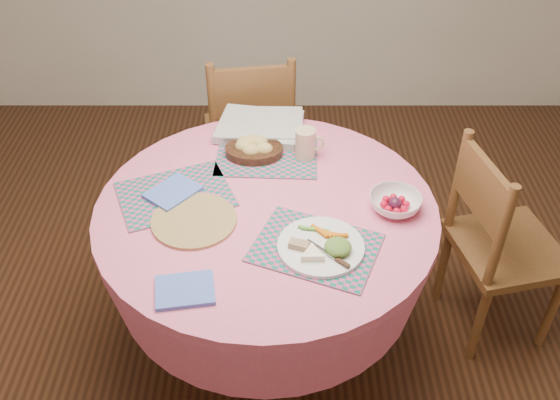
{
  "coord_description": "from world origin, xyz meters",
  "views": [
    {
      "loc": [
        0.05,
        -1.73,
        2.18
      ],
      "look_at": [
        0.05,
        0.0,
        0.78
      ],
      "focal_mm": 40.0,
      "sensor_mm": 36.0,
      "label": 1
    }
  ],
  "objects": [
    {
      "name": "napkin_near",
      "position": [
        -0.24,
        -0.41,
        0.76
      ],
      "size": [
        0.2,
        0.17,
        0.01
      ],
      "primitive_type": "cube",
      "rotation": [
        0.0,
        0.0,
        0.16
      ],
      "color": "#506ED0",
      "rests_on": "dining_table"
    },
    {
      "name": "wicker_trivet",
      "position": [
        -0.25,
        -0.08,
        0.76
      ],
      "size": [
        0.3,
        0.3,
        0.01
      ],
      "primitive_type": "cylinder",
      "color": "olive",
      "rests_on": "dining_table"
    },
    {
      "name": "bread_bowl",
      "position": [
        -0.05,
        0.32,
        0.79
      ],
      "size": [
        0.23,
        0.23,
        0.08
      ],
      "color": "black",
      "rests_on": "placemat_back"
    },
    {
      "name": "placemat_front",
      "position": [
        0.17,
        -0.22,
        0.75
      ],
      "size": [
        0.48,
        0.43,
        0.01
      ],
      "primitive_type": "cube",
      "rotation": [
        0.0,
        0.0,
        -0.39
      ],
      "color": "#126859",
      "rests_on": "dining_table"
    },
    {
      "name": "dining_table",
      "position": [
        0.0,
        0.0,
        0.56
      ],
      "size": [
        1.24,
        1.24,
        0.75
      ],
      "color": "pink",
      "rests_on": "ground"
    },
    {
      "name": "newspaper_stack",
      "position": [
        -0.03,
        0.5,
        0.78
      ],
      "size": [
        0.38,
        0.32,
        0.04
      ],
      "rotation": [
        0.0,
        0.0,
        -0.17
      ],
      "color": "silver",
      "rests_on": "dining_table"
    },
    {
      "name": "dinner_plate",
      "position": [
        0.19,
        -0.23,
        0.77
      ],
      "size": [
        0.29,
        0.29,
        0.05
      ],
      "rotation": [
        0.0,
        0.0,
        -0.33
      ],
      "color": "white",
      "rests_on": "placemat_front"
    },
    {
      "name": "chair_right",
      "position": [
        0.92,
        0.11,
        0.48
      ],
      "size": [
        0.49,
        0.5,
        0.91
      ],
      "rotation": [
        0.0,
        0.0,
        1.79
      ],
      "color": "brown",
      "rests_on": "ground"
    },
    {
      "name": "chair_back",
      "position": [
        -0.1,
        0.88,
        0.49
      ],
      "size": [
        0.49,
        0.48,
        0.95
      ],
      "rotation": [
        0.0,
        0.0,
        3.28
      ],
      "color": "brown",
      "rests_on": "ground"
    },
    {
      "name": "napkin_far",
      "position": [
        -0.34,
        0.07,
        0.76
      ],
      "size": [
        0.22,
        0.23,
        0.01
      ],
      "primitive_type": "cube",
      "rotation": [
        0.0,
        0.0,
        0.87
      ],
      "color": "#506ED0",
      "rests_on": "placemat_left"
    },
    {
      "name": "ground",
      "position": [
        0.0,
        0.0,
        0.0
      ],
      "size": [
        4.0,
        4.0,
        0.0
      ],
      "primitive_type": "plane",
      "color": "#331C0F",
      "rests_on": "ground"
    },
    {
      "name": "placemat_left",
      "position": [
        -0.34,
        0.07,
        0.75
      ],
      "size": [
        0.48,
        0.43,
        0.01
      ],
      "primitive_type": "cube",
      "rotation": [
        0.0,
        0.0,
        0.38
      ],
      "color": "#126859",
      "rests_on": "dining_table"
    },
    {
      "name": "placemat_back",
      "position": [
        -0.0,
        0.32,
        0.75
      ],
      "size": [
        0.41,
        0.32,
        0.01
      ],
      "primitive_type": "cube",
      "rotation": [
        0.0,
        0.0,
        -0.05
      ],
      "color": "#126859",
      "rests_on": "dining_table"
    },
    {
      "name": "fruit_bowl",
      "position": [
        0.46,
        -0.02,
        0.78
      ],
      "size": [
        0.21,
        0.21,
        0.06
      ],
      "rotation": [
        0.0,
        0.0,
        -0.17
      ],
      "color": "white",
      "rests_on": "dining_table"
    },
    {
      "name": "latte_mug",
      "position": [
        0.15,
        0.31,
        0.82
      ],
      "size": [
        0.12,
        0.08,
        0.12
      ],
      "color": "beige",
      "rests_on": "placemat_back"
    }
  ]
}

